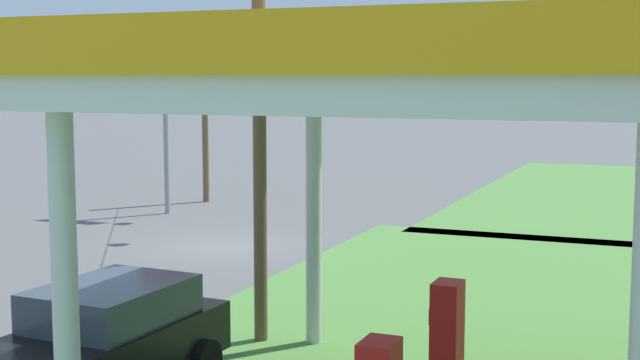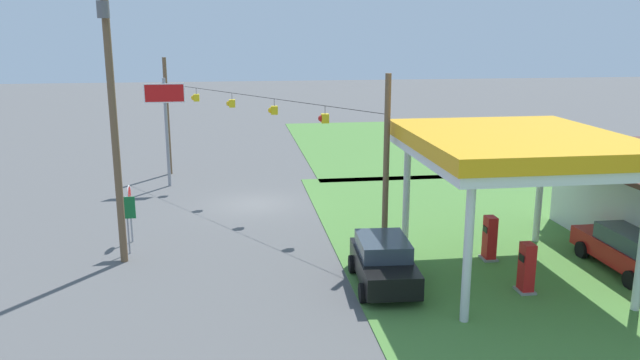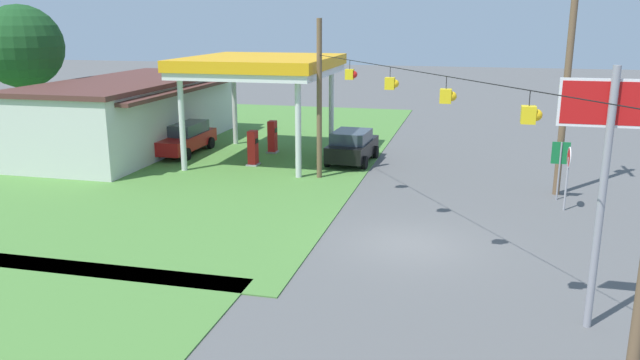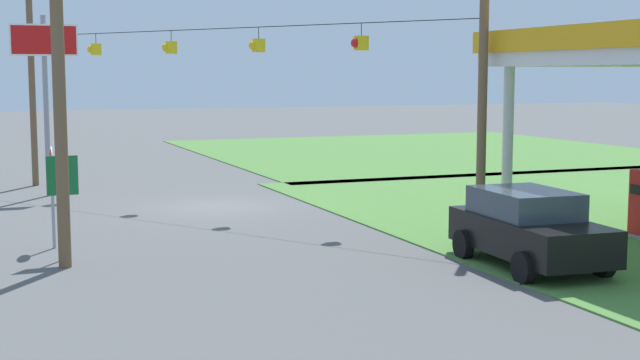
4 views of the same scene
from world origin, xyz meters
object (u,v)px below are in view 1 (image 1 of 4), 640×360
at_px(car_at_pumps_front, 105,340).
at_px(stop_sign_overhead, 164,86).
at_px(gas_station_canopy, 421,73).
at_px(fuel_pump_near, 447,344).

distance_m(car_at_pumps_front, stop_sign_overhead, 18.53).
height_order(gas_station_canopy, car_at_pumps_front, gas_station_canopy).
relative_size(fuel_pump_near, car_at_pumps_front, 0.41).
bearing_deg(gas_station_canopy, car_at_pumps_front, -86.82).
relative_size(car_at_pumps_front, stop_sign_overhead, 0.69).
height_order(fuel_pump_near, car_at_pumps_front, fuel_pump_near).
bearing_deg(fuel_pump_near, car_at_pumps_front, -68.67).
bearing_deg(stop_sign_overhead, car_at_pumps_front, 29.22).
relative_size(fuel_pump_near, stop_sign_overhead, 0.29).
bearing_deg(car_at_pumps_front, stop_sign_overhead, -147.69).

